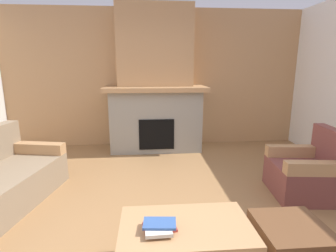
# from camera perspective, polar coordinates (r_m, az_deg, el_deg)

# --- Properties ---
(ground) EXTENTS (9.00, 9.00, 0.00)m
(ground) POSITION_cam_1_polar(r_m,az_deg,el_deg) (2.88, -0.58, -20.81)
(ground) COLOR olive
(wall_back_wood_panel) EXTENTS (6.00, 0.12, 2.70)m
(wall_back_wood_panel) POSITION_cam_1_polar(r_m,az_deg,el_deg) (5.40, -2.92, 10.25)
(wall_back_wood_panel) COLOR tan
(wall_back_wood_panel) RESTS_ON ground
(fireplace) EXTENTS (1.90, 0.82, 2.70)m
(fireplace) POSITION_cam_1_polar(r_m,az_deg,el_deg) (5.04, -2.76, 7.93)
(fireplace) COLOR gray
(fireplace) RESTS_ON ground
(armchair) EXTENTS (0.84, 0.84, 0.85)m
(armchair) POSITION_cam_1_polar(r_m,az_deg,el_deg) (3.78, 28.21, -8.93)
(armchair) COLOR brown
(armchair) RESTS_ON ground
(coffee_table) EXTENTS (1.00, 0.60, 0.43)m
(coffee_table) POSITION_cam_1_polar(r_m,az_deg,el_deg) (2.15, 3.87, -21.84)
(coffee_table) COLOR tan
(coffee_table) RESTS_ON ground
(ottoman) EXTENTS (0.52, 0.52, 0.40)m
(ottoman) POSITION_cam_1_polar(r_m,az_deg,el_deg) (2.48, 25.01, -22.84)
(ottoman) COLOR brown
(ottoman) RESTS_ON ground
(book_stack_near_edge) EXTENTS (0.26, 0.25, 0.06)m
(book_stack_near_edge) POSITION_cam_1_polar(r_m,az_deg,el_deg) (2.04, -1.98, -21.02)
(book_stack_near_edge) COLOR #B23833
(book_stack_near_edge) RESTS_ON coffee_table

